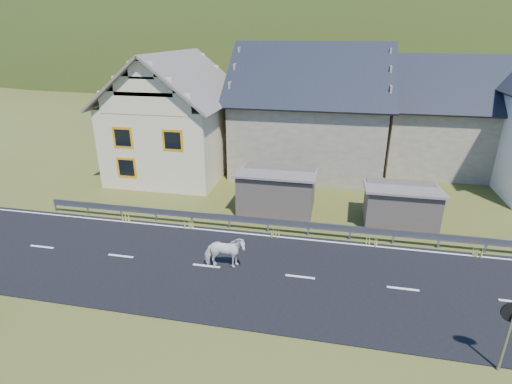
# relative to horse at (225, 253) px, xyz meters

# --- Properties ---
(ground) EXTENTS (160.00, 160.00, 0.00)m
(ground) POSITION_rel_horse_xyz_m (3.18, -0.04, -0.77)
(ground) COLOR #3F4316
(ground) RESTS_ON ground
(road) EXTENTS (60.00, 7.00, 0.04)m
(road) POSITION_rel_horse_xyz_m (3.18, -0.04, -0.75)
(road) COLOR black
(road) RESTS_ON ground
(lane_markings) EXTENTS (60.00, 6.60, 0.01)m
(lane_markings) POSITION_rel_horse_xyz_m (3.18, -0.04, -0.72)
(lane_markings) COLOR silver
(lane_markings) RESTS_ON road
(guardrail) EXTENTS (28.10, 0.09, 0.75)m
(guardrail) POSITION_rel_horse_xyz_m (3.18, 3.64, -0.20)
(guardrail) COLOR #93969B
(guardrail) RESTS_ON ground
(shed_left) EXTENTS (4.30, 3.30, 2.40)m
(shed_left) POSITION_rel_horse_xyz_m (1.18, 6.46, 0.33)
(shed_left) COLOR brown
(shed_left) RESTS_ON ground
(shed_right) EXTENTS (3.80, 2.90, 2.20)m
(shed_right) POSITION_rel_horse_xyz_m (7.68, 5.96, 0.23)
(shed_right) COLOR brown
(shed_right) RESTS_ON ground
(house_cream) EXTENTS (7.80, 9.80, 8.30)m
(house_cream) POSITION_rel_horse_xyz_m (-6.82, 11.96, 3.59)
(house_cream) COLOR beige
(house_cream) RESTS_ON ground
(house_stone_a) EXTENTS (10.80, 9.80, 8.90)m
(house_stone_a) POSITION_rel_horse_xyz_m (2.18, 14.96, 3.87)
(house_stone_a) COLOR tan
(house_stone_a) RESTS_ON ground
(house_stone_b) EXTENTS (9.80, 8.80, 8.10)m
(house_stone_b) POSITION_rel_horse_xyz_m (12.18, 16.96, 3.47)
(house_stone_b) COLOR tan
(house_stone_b) RESTS_ON ground
(mountain) EXTENTS (440.00, 280.00, 260.00)m
(mountain) POSITION_rel_horse_xyz_m (8.18, 179.96, -20.77)
(mountain) COLOR #283C0E
(mountain) RESTS_ON ground
(conifer_patch) EXTENTS (76.00, 50.00, 28.00)m
(conifer_patch) POSITION_rel_horse_xyz_m (-51.82, 109.96, 5.23)
(conifer_patch) COLOR black
(conifer_patch) RESTS_ON ground
(horse) EXTENTS (1.16, 1.85, 1.45)m
(horse) POSITION_rel_horse_xyz_m (0.00, 0.00, 0.00)
(horse) COLOR white
(horse) RESTS_ON road
(traffic_mirror) EXTENTS (0.66, 0.18, 2.38)m
(traffic_mirror) POSITION_rel_horse_xyz_m (9.42, -3.57, 0.98)
(traffic_mirror) COLOR #93969B
(traffic_mirror) RESTS_ON ground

